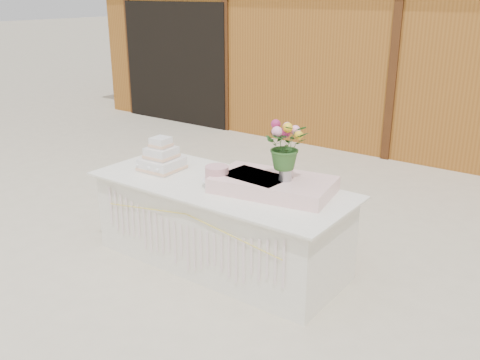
# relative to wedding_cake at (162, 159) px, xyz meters

# --- Properties ---
(ground) EXTENTS (80.00, 80.00, 0.00)m
(ground) POSITION_rel_wedding_cake_xyz_m (0.69, 0.02, -0.88)
(ground) COLOR beige
(ground) RESTS_ON ground
(barn) EXTENTS (12.60, 4.60, 3.30)m
(barn) POSITION_rel_wedding_cake_xyz_m (0.68, 6.01, 0.80)
(barn) COLOR #965B1F
(barn) RESTS_ON ground
(cake_table) EXTENTS (2.40, 1.00, 0.77)m
(cake_table) POSITION_rel_wedding_cake_xyz_m (0.69, 0.01, -0.49)
(cake_table) COLOR silver
(cake_table) RESTS_ON ground
(wedding_cake) EXTENTS (0.37, 0.37, 0.32)m
(wedding_cake) POSITION_rel_wedding_cake_xyz_m (0.00, 0.00, 0.00)
(wedding_cake) COLOR white
(wedding_cake) RESTS_ON cake_table
(pink_cake_stand) EXTENTS (0.26, 0.26, 0.19)m
(pink_cake_stand) POSITION_rel_wedding_cake_xyz_m (0.71, -0.05, -0.00)
(pink_cake_stand) COLOR white
(pink_cake_stand) RESTS_ON cake_table
(satin_runner) EXTENTS (1.08, 0.74, 0.13)m
(satin_runner) POSITION_rel_wedding_cake_xyz_m (1.17, 0.14, -0.05)
(satin_runner) COLOR #FFD0CD
(satin_runner) RESTS_ON cake_table
(flower_vase) EXTENTS (0.11, 0.11, 0.15)m
(flower_vase) POSITION_rel_wedding_cake_xyz_m (1.29, 0.14, 0.09)
(flower_vase) COLOR #ADADB2
(flower_vase) RESTS_ON satin_runner
(bouquet) EXTENTS (0.47, 0.46, 0.39)m
(bouquet) POSITION_rel_wedding_cake_xyz_m (1.29, 0.14, 0.36)
(bouquet) COLOR #2E5D25
(bouquet) RESTS_ON flower_vase
(loose_flowers) EXTENTS (0.26, 0.38, 0.02)m
(loose_flowers) POSITION_rel_wedding_cake_xyz_m (-0.33, 0.17, -0.10)
(loose_flowers) COLOR pink
(loose_flowers) RESTS_ON cake_table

